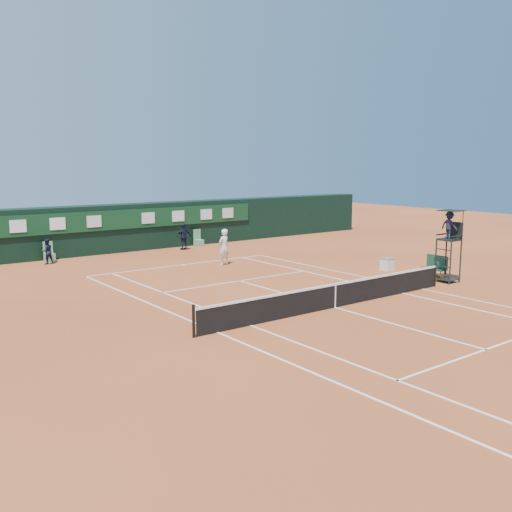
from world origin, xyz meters
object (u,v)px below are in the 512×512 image
at_px(player_bench, 435,266).
at_px(cooler, 387,264).
at_px(tennis_net, 335,295).
at_px(player, 224,247).
at_px(umpire_chair, 449,231).

distance_m(player_bench, cooler, 2.75).
height_order(tennis_net, cooler, tennis_net).
xyz_separation_m(cooler, player, (-5.95, 6.55, 0.67)).
height_order(umpire_chair, cooler, umpire_chair).
distance_m(tennis_net, player, 10.72).
bearing_deg(player, player_bench, 109.39).
relative_size(player_bench, cooler, 1.86).
bearing_deg(player_bench, umpire_chair, -116.13).
distance_m(player_bench, player, 11.21).
height_order(umpire_chair, player, umpire_chair).
relative_size(umpire_chair, player, 1.71).
bearing_deg(tennis_net, cooler, 26.95).
bearing_deg(player, tennis_net, 64.98).
distance_m(cooler, player, 8.88).
bearing_deg(tennis_net, player_bench, 8.82).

